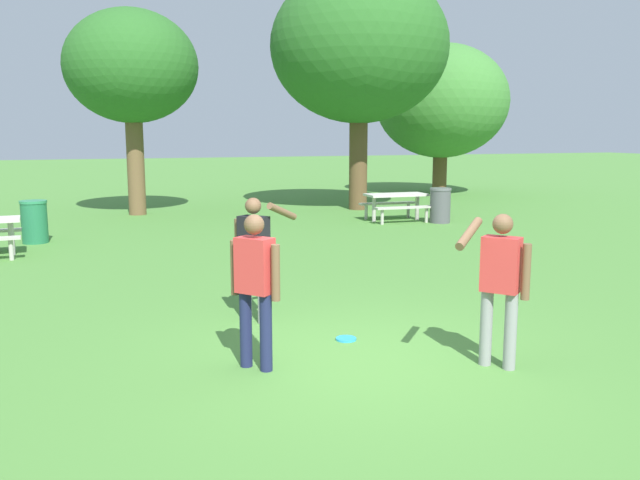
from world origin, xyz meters
The scene contains 11 objects.
ground_plane centered at (0.00, 0.00, 0.00)m, with size 120.00×120.00×0.00m, color #4C8438.
person_thrower centered at (-0.67, 1.85, 0.96)m, with size 0.83×0.50×1.64m.
person_catcher centered at (1.30, -0.70, 0.96)m, with size 0.83×0.50×1.64m.
person_bystander centered at (-1.11, 0.13, 0.94)m, with size 0.42×0.49×1.64m.
frisbee centered at (0.15, 0.71, 0.01)m, with size 0.25×0.25×0.03m, color #2D9EDB.
picnic_table_far centered at (5.57, 10.30, 0.56)m, with size 1.75×1.48×0.77m.
trash_can_beside_table centered at (-3.77, 9.68, 0.48)m, with size 0.59×0.59×0.96m.
trash_can_further_along centered at (6.55, 9.55, 0.48)m, with size 0.59×0.59×0.96m.
tree_tall_left centered at (-1.15, 14.31, 4.34)m, with size 3.89×3.89×6.04m.
tree_broad_center centered at (5.70, 13.33, 5.10)m, with size 5.59×5.59×7.50m.
tree_far_right centered at (10.97, 17.25, 3.69)m, with size 5.28×5.28×5.95m.
Camera 1 is at (-2.76, -6.39, 2.46)m, focal length 37.22 mm.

